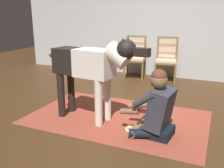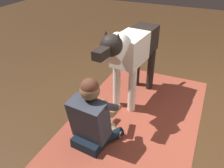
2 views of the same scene
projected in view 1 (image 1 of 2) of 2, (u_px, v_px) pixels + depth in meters
ground_plane at (123, 114)px, 3.82m from camera, size 13.25×13.25×0.00m
back_wall at (165, 21)px, 5.78m from camera, size 7.65×0.10×2.60m
area_rug at (117, 117)px, 3.68m from camera, size 2.54×1.58×0.01m
dining_chair_left_of_pair at (135, 55)px, 5.83m from camera, size 0.54×0.54×0.98m
dining_chair_right_of_pair at (167, 57)px, 5.55m from camera, size 0.52×0.53×0.98m
person_sitting_on_floor at (156, 109)px, 3.06m from camera, size 0.68×0.57×0.85m
large_dog at (91, 66)px, 3.40m from camera, size 1.58×0.42×1.20m
hot_dog_on_plate at (135, 128)px, 3.28m from camera, size 0.24×0.24×0.06m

